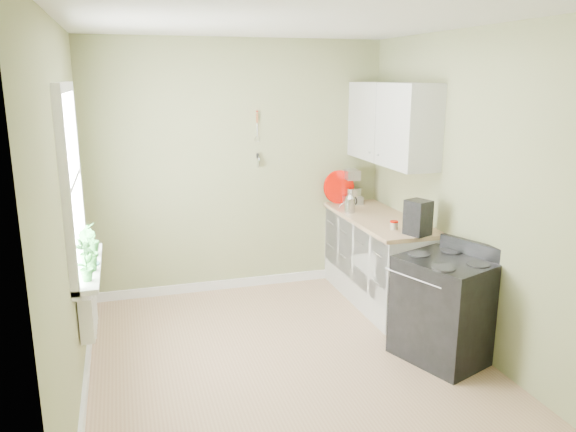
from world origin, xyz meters
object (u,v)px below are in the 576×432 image
object	(u,v)px
kettle	(350,203)
coffee_maker	(418,218)
stove	(445,308)
stand_mixer	(350,187)

from	to	relation	value
kettle	coffee_maker	distance (m)	1.00
stove	kettle	xyz separation A→B (m)	(-0.21, 1.56, 0.57)
stove	coffee_maker	bearing A→B (deg)	85.64
stove	stand_mixer	xyz separation A→B (m)	(-0.00, 2.04, 0.65)
stand_mixer	coffee_maker	size ratio (longest dim) A/B	1.32
stove	kettle	bearing A→B (deg)	97.53
coffee_maker	stand_mixer	bearing A→B (deg)	92.00
kettle	coffee_maker	xyz separation A→B (m)	(0.25, -0.97, 0.05)
stand_mixer	kettle	distance (m)	0.52
stand_mixer	coffee_maker	world-z (taller)	stand_mixer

